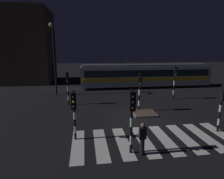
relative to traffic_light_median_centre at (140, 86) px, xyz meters
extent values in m
plane|color=black|center=(-0.49, -1.76, -2.22)|extent=(120.00, 120.00, 0.00)
cube|color=#59595E|center=(-0.49, 9.32, -2.20)|extent=(80.00, 0.12, 0.03)
cube|color=#59595E|center=(-0.49, 10.75, -2.20)|extent=(80.00, 0.12, 0.03)
cube|color=silver|center=(-4.98, -5.28, -2.21)|extent=(0.76, 3.86, 0.02)
cube|color=silver|center=(-3.70, -5.26, -2.21)|extent=(0.76, 3.86, 0.02)
cube|color=silver|center=(-2.42, -5.24, -2.21)|extent=(0.76, 3.86, 0.02)
cube|color=silver|center=(-1.14, -5.22, -2.21)|extent=(0.76, 3.86, 0.02)
cube|color=silver|center=(0.15, -5.20, -2.21)|extent=(0.76, 3.86, 0.02)
cube|color=silver|center=(1.43, -5.18, -2.21)|extent=(0.76, 3.86, 0.02)
cube|color=silver|center=(2.71, -5.16, -2.21)|extent=(0.76, 3.86, 0.02)
cube|color=silver|center=(3.99, -5.14, -2.21)|extent=(0.76, 3.86, 0.02)
cube|color=slate|center=(0.21, -0.79, -2.14)|extent=(1.89, 1.71, 0.16)
cube|color=#4C382D|center=(0.21, -0.79, -2.05)|extent=(1.70, 1.54, 0.02)
cylinder|color=black|center=(0.00, 0.09, -1.98)|extent=(0.14, 0.14, 0.48)
cylinder|color=white|center=(0.00, 0.09, -1.50)|extent=(0.14, 0.14, 0.48)
cylinder|color=black|center=(0.00, 0.09, -1.02)|extent=(0.14, 0.14, 0.48)
cylinder|color=white|center=(0.00, 0.09, -0.54)|extent=(0.14, 0.14, 0.48)
cylinder|color=black|center=(0.00, 0.09, -0.06)|extent=(0.14, 0.14, 0.48)
cylinder|color=white|center=(0.00, 0.09, 0.42)|extent=(0.14, 0.14, 0.48)
cylinder|color=black|center=(0.00, 0.09, 0.90)|extent=(0.14, 0.14, 0.48)
cube|color=black|center=(0.00, -0.08, 0.54)|extent=(0.28, 0.20, 0.90)
sphere|color=black|center=(0.00, -0.19, 0.82)|extent=(0.14, 0.14, 0.14)
sphere|color=black|center=(0.00, -0.19, 0.54)|extent=(0.14, 0.14, 0.14)
sphere|color=green|center=(0.00, -0.19, 0.26)|extent=(0.14, 0.14, 0.14)
cube|color=black|center=(0.00, -0.08, 1.03)|extent=(0.36, 0.24, 0.04)
cylinder|color=black|center=(4.74, 3.47, -1.97)|extent=(0.14, 0.14, 0.51)
cylinder|color=white|center=(4.74, 3.47, -1.46)|extent=(0.14, 0.14, 0.51)
cylinder|color=black|center=(4.74, 3.47, -0.95)|extent=(0.14, 0.14, 0.51)
cylinder|color=white|center=(4.74, 3.47, -0.44)|extent=(0.14, 0.14, 0.51)
cylinder|color=black|center=(4.74, 3.47, 0.06)|extent=(0.14, 0.14, 0.51)
cylinder|color=white|center=(4.74, 3.47, 0.57)|extent=(0.14, 0.14, 0.51)
cylinder|color=black|center=(4.74, 3.47, 1.08)|extent=(0.14, 0.14, 0.51)
cube|color=black|center=(4.74, 3.30, 0.73)|extent=(0.28, 0.20, 0.90)
sphere|color=black|center=(4.74, 3.19, 1.01)|extent=(0.14, 0.14, 0.14)
sphere|color=black|center=(4.74, 3.19, 0.73)|extent=(0.14, 0.14, 0.14)
sphere|color=green|center=(4.74, 3.19, 0.45)|extent=(0.14, 0.14, 0.14)
cube|color=black|center=(4.74, 3.30, 1.22)|extent=(0.36, 0.24, 0.04)
cylinder|color=black|center=(-2.22, -6.39, -1.98)|extent=(0.14, 0.14, 0.49)
cylinder|color=white|center=(-2.22, -6.39, -1.49)|extent=(0.14, 0.14, 0.49)
cylinder|color=black|center=(-2.22, -6.39, -1.00)|extent=(0.14, 0.14, 0.49)
cylinder|color=white|center=(-2.22, -6.39, -0.52)|extent=(0.14, 0.14, 0.49)
cylinder|color=black|center=(-2.22, -6.39, -0.03)|extent=(0.14, 0.14, 0.49)
cylinder|color=white|center=(-2.22, -6.39, 0.45)|extent=(0.14, 0.14, 0.49)
cylinder|color=black|center=(-2.22, -6.39, 0.94)|extent=(0.14, 0.14, 0.49)
cube|color=black|center=(-2.22, -6.56, 0.58)|extent=(0.28, 0.20, 0.90)
sphere|color=black|center=(-2.22, -6.67, 0.86)|extent=(0.14, 0.14, 0.14)
sphere|color=black|center=(-2.22, -6.67, 0.58)|extent=(0.14, 0.14, 0.14)
sphere|color=black|center=(-2.22, -6.67, 0.30)|extent=(0.14, 0.14, 0.14)
cube|color=black|center=(-2.22, -6.56, 1.07)|extent=(0.36, 0.24, 0.04)
cylinder|color=black|center=(-5.16, -4.51, -2.00)|extent=(0.14, 0.14, 0.43)
cylinder|color=white|center=(-5.16, -4.51, -1.57)|extent=(0.14, 0.14, 0.43)
cylinder|color=black|center=(-5.16, -4.51, -1.15)|extent=(0.14, 0.14, 0.43)
cylinder|color=white|center=(-5.16, -4.51, -0.72)|extent=(0.14, 0.14, 0.43)
cylinder|color=black|center=(-5.16, -4.51, -0.29)|extent=(0.14, 0.14, 0.43)
cylinder|color=white|center=(-5.16, -4.51, 0.14)|extent=(0.14, 0.14, 0.43)
cylinder|color=black|center=(-5.16, -4.51, 0.57)|extent=(0.14, 0.14, 0.43)
cube|color=black|center=(-5.16, -4.68, 0.19)|extent=(0.28, 0.20, 0.90)
sphere|color=black|center=(-5.16, -4.79, 0.47)|extent=(0.14, 0.14, 0.14)
sphere|color=orange|center=(-5.16, -4.79, 0.19)|extent=(0.14, 0.14, 0.14)
sphere|color=black|center=(-5.16, -4.79, -0.09)|extent=(0.14, 0.14, 0.14)
cube|color=black|center=(-5.16, -4.68, 0.68)|extent=(0.36, 0.24, 0.04)
cylinder|color=black|center=(4.01, -4.61, -1.99)|extent=(0.14, 0.14, 0.46)
cylinder|color=white|center=(4.01, -4.61, -1.53)|extent=(0.14, 0.14, 0.46)
cylinder|color=black|center=(4.01, -4.61, -1.08)|extent=(0.14, 0.14, 0.46)
cylinder|color=white|center=(4.01, -4.61, -0.62)|extent=(0.14, 0.14, 0.46)
cylinder|color=black|center=(4.01, -4.61, -0.17)|extent=(0.14, 0.14, 0.46)
cylinder|color=white|center=(4.01, -4.61, 0.29)|extent=(0.14, 0.14, 0.46)
cylinder|color=black|center=(4.01, -4.61, 0.75)|extent=(0.14, 0.14, 0.46)
cube|color=black|center=(4.01, -4.78, 0.38)|extent=(0.28, 0.20, 0.90)
cylinder|color=black|center=(-6.23, 2.86, -1.99)|extent=(0.14, 0.14, 0.46)
cylinder|color=white|center=(-6.23, 2.86, -1.53)|extent=(0.14, 0.14, 0.46)
cylinder|color=black|center=(-6.23, 2.86, -1.06)|extent=(0.14, 0.14, 0.46)
cylinder|color=white|center=(-6.23, 2.86, -0.60)|extent=(0.14, 0.14, 0.46)
cylinder|color=black|center=(-6.23, 2.86, -0.14)|extent=(0.14, 0.14, 0.46)
cylinder|color=white|center=(-6.23, 2.86, 0.32)|extent=(0.14, 0.14, 0.46)
cylinder|color=black|center=(-6.23, 2.86, 0.78)|extent=(0.14, 0.14, 0.46)
cube|color=black|center=(-6.23, 2.69, 0.41)|extent=(0.28, 0.20, 0.90)
sphere|color=black|center=(-6.23, 2.58, 0.69)|extent=(0.14, 0.14, 0.14)
sphere|color=black|center=(-6.23, 2.58, 0.41)|extent=(0.14, 0.14, 0.14)
sphere|color=green|center=(-6.23, 2.58, 0.13)|extent=(0.14, 0.14, 0.14)
cube|color=black|center=(-6.23, 2.69, 0.90)|extent=(0.36, 0.24, 0.04)
cylinder|color=black|center=(-7.98, 6.95, 1.75)|extent=(0.18, 0.18, 7.93)
cylinder|color=black|center=(-7.98, 6.50, 5.61)|extent=(0.10, 0.90, 0.10)
sphere|color=#F9E08C|center=(-7.98, 6.05, 5.53)|extent=(0.44, 0.44, 0.44)
cube|color=silver|center=(3.72, 10.03, -0.52)|extent=(17.89, 2.50, 2.70)
cube|color=yellow|center=(3.72, 8.76, -0.87)|extent=(17.53, 0.04, 0.44)
cube|color=yellow|center=(3.72, 11.30, -0.87)|extent=(17.53, 0.04, 0.44)
cube|color=black|center=(3.72, 8.77, -0.07)|extent=(17.00, 0.03, 0.90)
cube|color=#4C4C51|center=(3.72, 10.03, 0.93)|extent=(17.53, 2.30, 0.20)
cylinder|color=#262628|center=(1.04, 10.03, 1.43)|extent=(0.08, 0.08, 1.00)
cube|color=black|center=(8.64, 10.03, -2.04)|extent=(2.20, 2.00, 0.35)
cube|color=black|center=(-1.20, 10.03, -2.04)|extent=(2.20, 2.00, 0.35)
sphere|color=#F9F2CC|center=(12.72, 10.03, -0.92)|extent=(0.24, 0.24, 0.24)
cylinder|color=black|center=(-1.68, -6.62, -1.78)|extent=(0.24, 0.24, 0.88)
cube|color=black|center=(-1.68, -6.62, -1.04)|extent=(0.36, 0.22, 0.60)
sphere|color=#9E7051|center=(-1.68, -6.62, -0.62)|extent=(0.22, 0.22, 0.22)
cube|color=#42382D|center=(-15.97, 17.16, 3.47)|extent=(11.90, 8.00, 11.38)
camera|label=1|loc=(-4.34, -15.05, 3.08)|focal=30.09mm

